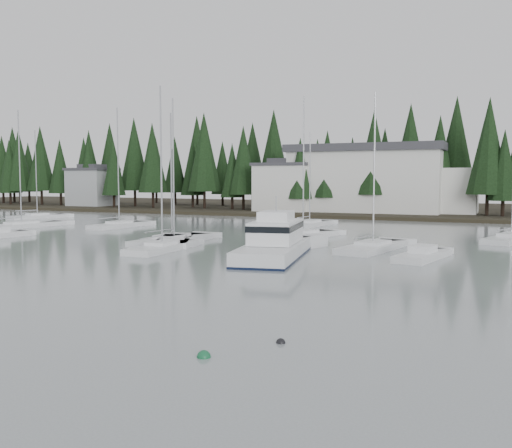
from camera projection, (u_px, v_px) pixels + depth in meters
The scene contains 19 objects.
far_shore_land at pixel (411, 211), 104.86m from camera, with size 240.00×54.00×1.00m, color black.
conifer_treeline at pixel (401, 214), 94.83m from camera, with size 200.00×22.00×20.00m, color black, non-canonical shape.
house_west at pixel (285, 186), 95.33m from camera, with size 9.54×7.42×8.75m.
house_far_west at pixel (92, 186), 114.09m from camera, with size 8.48×7.42×8.25m.
harbor_inn at pixel (379, 179), 92.23m from camera, with size 29.50×11.50×10.90m.
cabin_cruiser_center at pixel (275, 247), 42.51m from camera, with size 6.01×12.82×5.30m.
sailboat_0 at pixel (511, 241), 53.54m from camera, with size 5.37×9.83×11.88m.
sailboat_2 at pixel (310, 226), 70.41m from camera, with size 3.66×9.02×12.15m.
sailboat_3 at pixel (22, 227), 68.37m from camera, with size 4.15×11.20×14.52m.
sailboat_4 at pixel (119, 226), 68.89m from camera, with size 3.30×8.75×14.88m.
sailboat_7 at pixel (373, 249), 46.81m from camera, with size 4.39×9.66×13.38m.
sailboat_9 at pixel (37, 218), 84.33m from camera, with size 4.97×8.78×13.51m.
sailboat_10 at pixel (172, 242), 52.32m from camera, with size 3.43×9.90×12.34m.
sailboat_11 at pixel (303, 237), 56.80m from camera, with size 5.30×8.98×14.50m.
sailboat_12 at pixel (174, 243), 51.42m from camera, with size 6.25×8.79×13.51m.
sailboat_13 at pixel (162, 249), 46.56m from camera, with size 2.88×8.46×13.84m.
runabout_1 at pixel (423, 257), 41.59m from camera, with size 3.51×7.20×1.42m.
mooring_buoy_green at pixel (204, 357), 18.70m from camera, with size 0.47×0.47×0.47m, color #145933.
mooring_buoy_dark at pixel (281, 343), 20.32m from camera, with size 0.34×0.34×0.34m, color black.
Camera 1 is at (16.21, -10.33, 5.84)m, focal length 40.00 mm.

